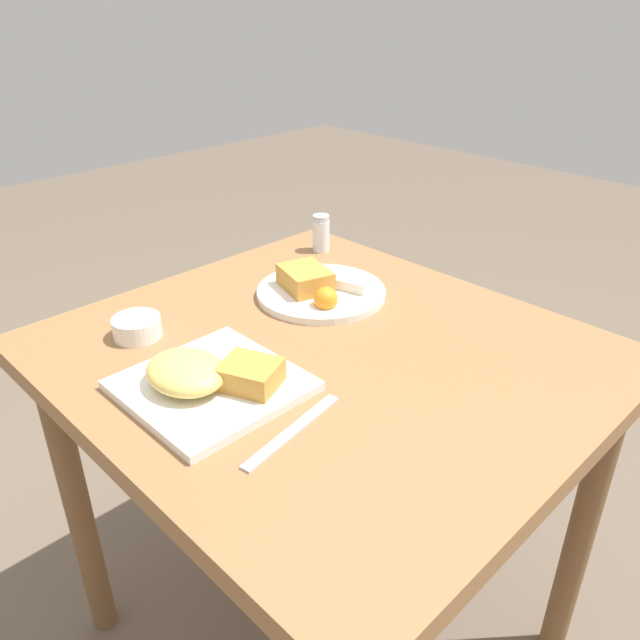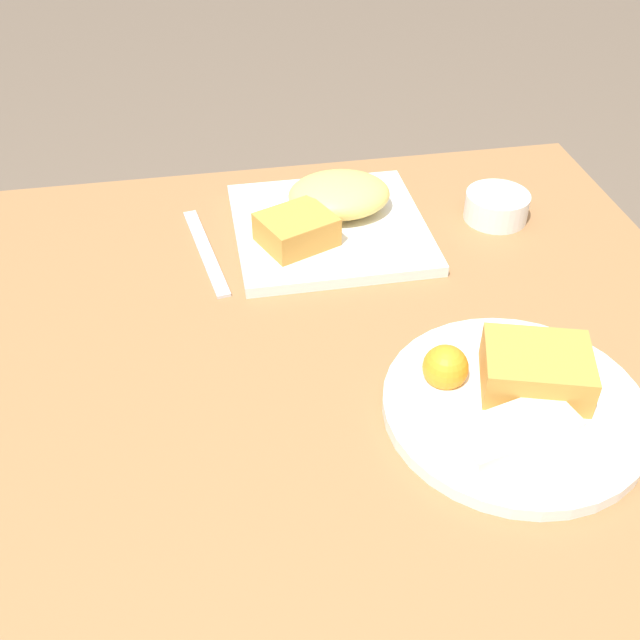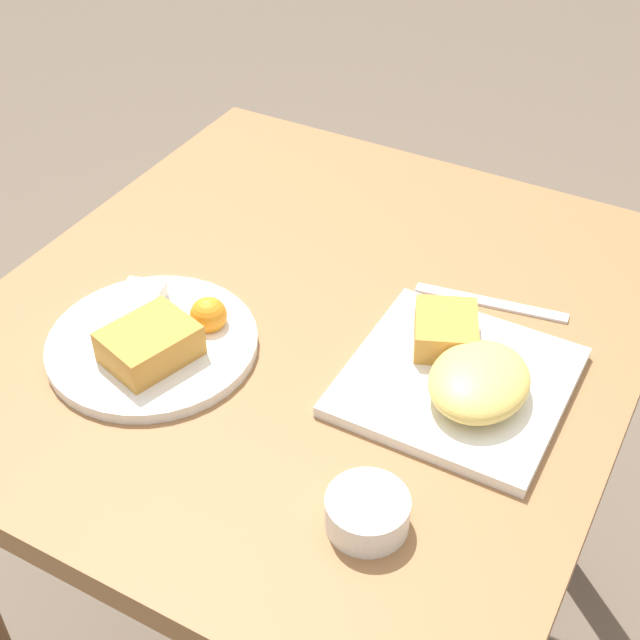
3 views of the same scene
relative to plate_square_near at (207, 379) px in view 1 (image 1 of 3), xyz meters
name	(u,v)px [view 1 (image 1 of 3)]	position (x,y,z in m)	size (l,w,h in m)	color
ground_plane	(324,633)	(0.03, 0.21, -0.74)	(8.00, 8.00, 0.00)	brown
dining_table	(325,398)	(0.03, 0.21, -0.12)	(0.84, 0.77, 0.72)	olive
plate_square_near	(207,379)	(0.00, 0.00, 0.00)	(0.23, 0.23, 0.06)	white
plate_oval_far	(320,289)	(-0.11, 0.34, -0.01)	(0.24, 0.24, 0.05)	white
sauce_ramekin	(137,327)	(-0.22, 0.01, 0.00)	(0.08, 0.08, 0.04)	white
salt_shaker	(321,236)	(-0.27, 0.50, 0.01)	(0.04, 0.04, 0.08)	white
butter_knife	(293,431)	(0.16, 0.02, -0.02)	(0.05, 0.19, 0.00)	silver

